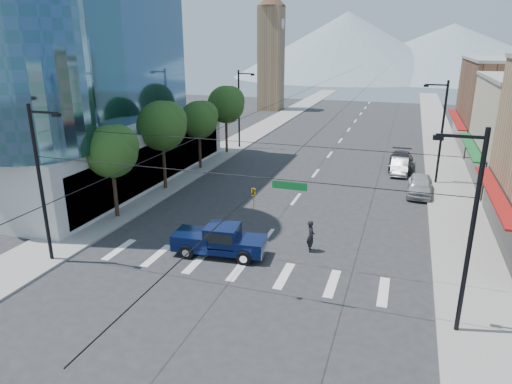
% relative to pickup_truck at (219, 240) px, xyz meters
% --- Properties ---
extents(ground, '(160.00, 160.00, 0.00)m').
position_rel_pickup_truck_xyz_m(ground, '(1.93, -2.79, -0.97)').
color(ground, '#28282B').
rests_on(ground, ground).
extents(sidewalk_left, '(4.00, 120.00, 0.15)m').
position_rel_pickup_truck_xyz_m(sidewalk_left, '(-10.07, 37.21, -0.90)').
color(sidewalk_left, gray).
rests_on(sidewalk_left, ground).
extents(sidewalk_right, '(4.00, 120.00, 0.15)m').
position_rel_pickup_truck_xyz_m(sidewalk_right, '(13.93, 37.21, -0.90)').
color(sidewalk_right, gray).
rests_on(sidewalk_right, ground).
extents(office_tower, '(29.50, 27.00, 30.00)m').
position_rel_pickup_truck_xyz_m(office_tower, '(-24.33, 11.06, 13.48)').
color(office_tower, '#B7B7B2').
rests_on(office_tower, ground).
extents(clock_tower, '(4.80, 4.80, 20.40)m').
position_rel_pickup_truck_xyz_m(clock_tower, '(-14.57, 59.21, 9.67)').
color(clock_tower, '#8C6B4C').
rests_on(clock_tower, ground).
extents(mountain_left, '(80.00, 80.00, 22.00)m').
position_rel_pickup_truck_xyz_m(mountain_left, '(-13.07, 147.21, 10.03)').
color(mountain_left, gray).
rests_on(mountain_left, ground).
extents(mountain_right, '(90.00, 90.00, 18.00)m').
position_rel_pickup_truck_xyz_m(mountain_right, '(21.93, 157.21, 8.03)').
color(mountain_right, gray).
rests_on(mountain_right, ground).
extents(tree_near, '(3.65, 3.64, 6.71)m').
position_rel_pickup_truck_xyz_m(tree_near, '(-9.14, 3.30, 4.02)').
color(tree_near, black).
rests_on(tree_near, ground).
extents(tree_midnear, '(4.09, 4.09, 7.52)m').
position_rel_pickup_truck_xyz_m(tree_midnear, '(-9.14, 10.30, 4.62)').
color(tree_midnear, black).
rests_on(tree_midnear, ground).
extents(tree_midfar, '(3.65, 3.64, 6.71)m').
position_rel_pickup_truck_xyz_m(tree_midfar, '(-9.14, 17.30, 4.02)').
color(tree_midfar, black).
rests_on(tree_midfar, ground).
extents(tree_far, '(4.09, 4.09, 7.52)m').
position_rel_pickup_truck_xyz_m(tree_far, '(-9.14, 24.30, 4.62)').
color(tree_far, black).
rests_on(tree_far, ground).
extents(signal_rig, '(21.80, 0.20, 9.00)m').
position_rel_pickup_truck_xyz_m(signal_rig, '(2.13, -3.79, 3.67)').
color(signal_rig, black).
rests_on(signal_rig, ground).
extents(lamp_pole_nw, '(2.00, 0.25, 9.00)m').
position_rel_pickup_truck_xyz_m(lamp_pole_nw, '(-8.73, 27.21, 3.97)').
color(lamp_pole_nw, black).
rests_on(lamp_pole_nw, ground).
extents(lamp_pole_ne, '(2.00, 0.25, 9.00)m').
position_rel_pickup_truck_xyz_m(lamp_pole_ne, '(12.60, 19.21, 3.97)').
color(lamp_pole_ne, black).
rests_on(lamp_pole_ne, ground).
extents(pickup_truck, '(5.69, 2.56, 1.87)m').
position_rel_pickup_truck_xyz_m(pickup_truck, '(0.00, 0.00, 0.00)').
color(pickup_truck, '#071239').
rests_on(pickup_truck, ground).
extents(pedestrian, '(0.70, 0.84, 1.97)m').
position_rel_pickup_truck_xyz_m(pedestrian, '(5.01, 2.21, 0.01)').
color(pedestrian, black).
rests_on(pedestrian, ground).
extents(parked_car_near, '(2.10, 4.92, 1.66)m').
position_rel_pickup_truck_xyz_m(parked_car_near, '(11.33, 15.53, -0.15)').
color(parked_car_near, '#B8B8BD').
rests_on(parked_car_near, ground).
extents(parked_car_mid, '(1.57, 4.44, 1.46)m').
position_rel_pickup_truck_xyz_m(parked_car_mid, '(9.53, 21.62, -0.24)').
color(parked_car_mid, silver).
rests_on(parked_car_mid, ground).
extents(parked_car_far, '(2.36, 5.66, 1.63)m').
position_rel_pickup_truck_xyz_m(parked_car_far, '(9.62, 23.49, -0.16)').
color(parked_car_far, '#2E2E31').
rests_on(parked_car_far, ground).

